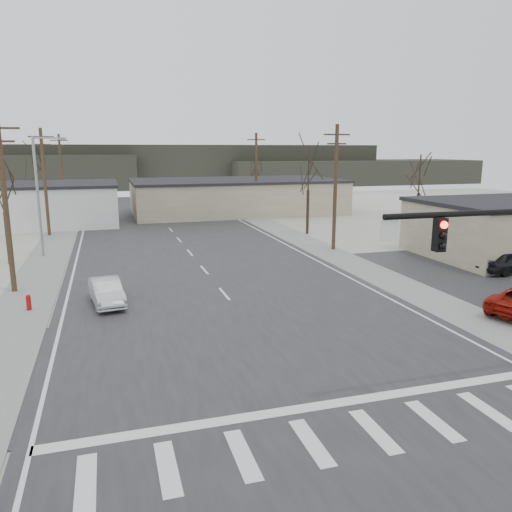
{
  "coord_description": "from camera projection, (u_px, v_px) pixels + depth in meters",
  "views": [
    {
      "loc": [
        -6.09,
        -18.58,
        8.08
      ],
      "look_at": [
        1.24,
        5.88,
        2.6
      ],
      "focal_mm": 35.0,
      "sensor_mm": 36.0,
      "label": 1
    }
  ],
  "objects": [
    {
      "name": "upole_right_b",
      "position": [
        256.0,
        173.0,
        60.4
      ],
      "size": [
        2.2,
        0.3,
        10.0
      ],
      "color": "#4A3522",
      "rests_on": "ground"
    },
    {
      "name": "hill_center",
      "position": [
        200.0,
        165.0,
        113.98
      ],
      "size": [
        80.0,
        18.0,
        9.0
      ],
      "primitive_type": "cube",
      "color": "#333026",
      "rests_on": "ground"
    },
    {
      "name": "streetlight_main",
      "position": [
        40.0,
        190.0,
        37.31
      ],
      "size": [
        2.4,
        0.25,
        9.0
      ],
      "color": "gray",
      "rests_on": "ground"
    },
    {
      "name": "tree_lot",
      "position": [
        420.0,
        177.0,
        46.42
      ],
      "size": [
        3.52,
        3.52,
        7.84
      ],
      "color": "#32271E",
      "rests_on": "ground"
    },
    {
      "name": "tree_right_far",
      "position": [
        255.0,
        167.0,
        72.55
      ],
      "size": [
        3.52,
        3.52,
        7.84
      ],
      "color": "#32271E",
      "rests_on": "ground"
    },
    {
      "name": "sidewalk_left",
      "position": [
        46.0,
        261.0,
        36.55
      ],
      "size": [
        3.0,
        90.0,
        0.06
      ],
      "primitive_type": "cube",
      "color": "gray",
      "rests_on": "ground"
    },
    {
      "name": "building_left_far",
      "position": [
        10.0,
        205.0,
        53.3
      ],
      "size": [
        22.3,
        12.3,
        4.5
      ],
      "color": "silver",
      "rests_on": "ground"
    },
    {
      "name": "sidewalk_right",
      "position": [
        313.0,
        246.0,
        42.51
      ],
      "size": [
        3.0,
        90.0,
        0.06
      ],
      "primitive_type": "cube",
      "color": "gray",
      "rests_on": "ground"
    },
    {
      "name": "ground",
      "position": [
        268.0,
        347.0,
        20.8
      ],
      "size": [
        140.0,
        140.0,
        0.0
      ],
      "primitive_type": "plane",
      "color": "white",
      "rests_on": "ground"
    },
    {
      "name": "tree_left_far",
      "position": [
        34.0,
        165.0,
        58.63
      ],
      "size": [
        3.96,
        3.96,
        8.82
      ],
      "color": "#32271E",
      "rests_on": "ground"
    },
    {
      "name": "car_far_b",
      "position": [
        99.0,
        199.0,
        74.98
      ],
      "size": [
        2.06,
        3.95,
        1.28
      ],
      "primitive_type": "imported",
      "rotation": [
        0.0,
        0.0,
        0.15
      ],
      "color": "black",
      "rests_on": "main_road"
    },
    {
      "name": "car_far_a",
      "position": [
        176.0,
        207.0,
        64.9
      ],
      "size": [
        1.89,
        4.65,
        1.35
      ],
      "primitive_type": "imported",
      "rotation": [
        0.0,
        0.0,
        3.14
      ],
      "color": "black",
      "rests_on": "main_road"
    },
    {
      "name": "main_road",
      "position": [
        202.0,
        267.0,
        34.85
      ],
      "size": [
        18.0,
        110.0,
        0.05
      ],
      "primitive_type": "cube",
      "color": "#27272A",
      "rests_on": "ground"
    },
    {
      "name": "tree_left_near",
      "position": [
        3.0,
        191.0,
        34.79
      ],
      "size": [
        3.3,
        3.3,
        7.35
      ],
      "color": "#32271E",
      "rests_on": "ground"
    },
    {
      "name": "fire_hydrant",
      "position": [
        29.0,
        302.0,
        25.34
      ],
      "size": [
        0.24,
        0.24,
        0.87
      ],
      "color": "#A50C0C",
      "rests_on": "ground"
    },
    {
      "name": "sedan_crossing",
      "position": [
        107.0,
        292.0,
        26.31
      ],
      "size": [
        1.99,
        4.25,
        1.35
      ],
      "primitive_type": "imported",
      "rotation": [
        0.0,
        0.0,
        0.14
      ],
      "color": "#A9AEB3",
      "rests_on": "main_road"
    },
    {
      "name": "building_right_far",
      "position": [
        236.0,
        196.0,
        64.37
      ],
      "size": [
        26.3,
        14.3,
        4.3
      ],
      "color": "tan",
      "rests_on": "ground"
    },
    {
      "name": "upole_left_d",
      "position": [
        62.0,
        171.0,
        65.18
      ],
      "size": [
        2.2,
        0.3,
        10.0
      ],
      "color": "#4A3522",
      "rests_on": "ground"
    },
    {
      "name": "upole_left_c",
      "position": [
        45.0,
        180.0,
        46.45
      ],
      "size": [
        2.2,
        0.3,
        10.0
      ],
      "color": "#4A3522",
      "rests_on": "ground"
    },
    {
      "name": "upole_right_a",
      "position": [
        335.0,
        186.0,
        39.8
      ],
      "size": [
        2.2,
        0.3,
        10.0
      ],
      "color": "#4A3522",
      "rests_on": "ground"
    },
    {
      "name": "car_parked_dark_a",
      "position": [
        509.0,
        261.0,
        33.07
      ],
      "size": [
        4.72,
        2.41,
        1.54
      ],
      "primitive_type": "imported",
      "rotation": [
        0.0,
        0.0,
        1.71
      ],
      "color": "black",
      "rests_on": "parking_lot"
    },
    {
      "name": "cross_road",
      "position": [
        268.0,
        346.0,
        20.8
      ],
      "size": [
        90.0,
        10.0,
        0.04
      ],
      "primitive_type": "cube",
      "color": "#27272A",
      "rests_on": "ground"
    },
    {
      "name": "tree_right_mid",
      "position": [
        308.0,
        172.0,
        47.42
      ],
      "size": [
        3.74,
        3.74,
        8.33
      ],
      "color": "#32271E",
      "rests_on": "ground"
    },
    {
      "name": "upole_left_b",
      "position": [
        5.0,
        202.0,
        27.72
      ],
      "size": [
        2.2,
        0.3,
        10.0
      ],
      "color": "#4A3522",
      "rests_on": "ground"
    },
    {
      "name": "hill_right",
      "position": [
        351.0,
        172.0,
        118.56
      ],
      "size": [
        60.0,
        18.0,
        5.5
      ],
      "primitive_type": "cube",
      "color": "#333026",
      "rests_on": "ground"
    }
  ]
}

